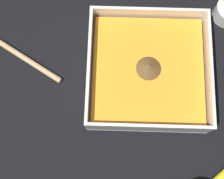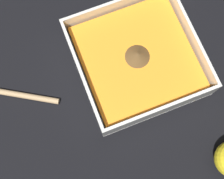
% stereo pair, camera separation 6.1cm
% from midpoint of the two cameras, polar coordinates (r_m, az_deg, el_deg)
% --- Properties ---
extents(ground_plane, '(4.00, 4.00, 0.00)m').
position_cam_midpoint_polar(ground_plane, '(0.66, 8.40, 1.69)').
color(ground_plane, black).
extents(square_dish, '(0.24, 0.24, 0.07)m').
position_cam_midpoint_polar(square_dish, '(0.64, 9.20, 2.78)').
color(square_dish, silver).
rests_on(square_dish, ground_plane).
extents(wooden_spoon, '(0.14, 0.21, 0.01)m').
position_cam_midpoint_polar(wooden_spoon, '(0.70, -15.87, 6.74)').
color(wooden_spoon, tan).
rests_on(wooden_spoon, ground_plane).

